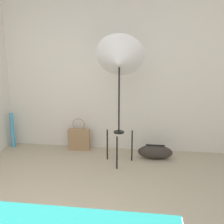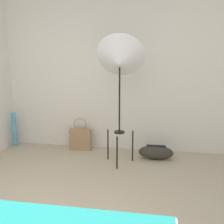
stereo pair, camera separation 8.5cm
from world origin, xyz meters
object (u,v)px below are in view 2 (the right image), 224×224
Objects in this scene: photo_umbrella at (120,61)px; paper_roll at (15,129)px; duffel_bag at (156,152)px; tote_bag at (80,139)px.

paper_roll is (-1.86, 0.43, -1.15)m from photo_umbrella.
photo_umbrella reaches higher than paper_roll.
paper_roll is at bearing 175.05° from duffel_bag.
tote_bag is at bearing 0.51° from paper_roll.
duffel_bag is 0.89× the size of paper_roll.
tote_bag is at bearing 147.74° from photo_umbrella.
photo_umbrella is 1.51m from tote_bag.
paper_roll is at bearing 166.84° from photo_umbrella.
photo_umbrella is at bearing -13.16° from paper_roll.
duffel_bag is at bearing -10.02° from tote_bag.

